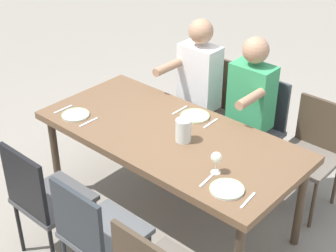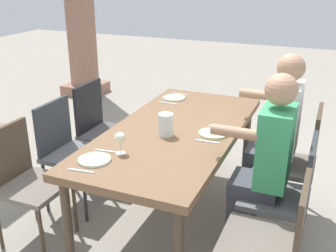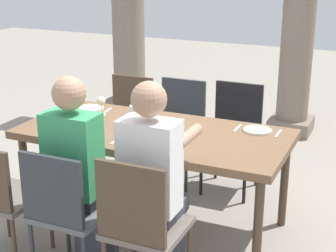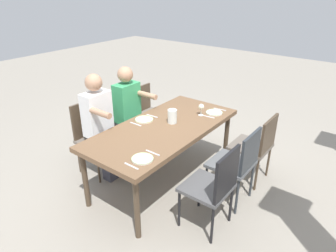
{
  "view_description": "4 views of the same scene",
  "coord_description": "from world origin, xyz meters",
  "px_view_note": "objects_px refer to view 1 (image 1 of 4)",
  "views": [
    {
      "loc": [
        -2.05,
        2.32,
        2.63
      ],
      "look_at": [
        -0.07,
        0.09,
        0.88
      ],
      "focal_mm": 54.32,
      "sensor_mm": 36.0,
      "label": 1
    },
    {
      "loc": [
        -2.63,
        -1.04,
        1.9
      ],
      "look_at": [
        0.01,
        0.06,
        0.76
      ],
      "focal_mm": 42.98,
      "sensor_mm": 36.0,
      "label": 2
    },
    {
      "loc": [
        1.57,
        -3.26,
        2.01
      ],
      "look_at": [
        0.11,
        -0.0,
        0.81
      ],
      "focal_mm": 56.47,
      "sensor_mm": 36.0,
      "label": 3
    },
    {
      "loc": [
        2.48,
        1.96,
        2.28
      ],
      "look_at": [
        0.01,
        0.07,
        0.79
      ],
      "focal_mm": 32.32,
      "sensor_mm": 36.0,
      "label": 4
    }
  ],
  "objects_px": {
    "chair_mid_north": "(95,232)",
    "water_pitcher": "(183,132)",
    "dining_table": "(169,140)",
    "chair_east_north": "(43,196)",
    "plate_0": "(227,189)",
    "diner_woman_green": "(194,92)",
    "diner_man_white": "(246,112)",
    "plate_1": "(195,116)",
    "chair_east_south": "(207,103)",
    "chair_west_south": "(312,148)",
    "chair_mid_south": "(256,124)",
    "plate_2": "(76,115)",
    "wine_glass_0": "(216,158)"
  },
  "relations": [
    {
      "from": "chair_mid_south",
      "to": "water_pitcher",
      "type": "xyz_separation_m",
      "value": [
        0.04,
        0.9,
        0.32
      ]
    },
    {
      "from": "diner_man_white",
      "to": "plate_1",
      "type": "relative_size",
      "value": 5.82
    },
    {
      "from": "chair_west_south",
      "to": "plate_1",
      "type": "bearing_deg",
      "value": 39.28
    },
    {
      "from": "chair_mid_north",
      "to": "water_pitcher",
      "type": "height_order",
      "value": "water_pitcher"
    },
    {
      "from": "diner_woman_green",
      "to": "water_pitcher",
      "type": "xyz_separation_m",
      "value": [
        -0.48,
        0.72,
        0.12
      ]
    },
    {
      "from": "water_pitcher",
      "to": "plate_1",
      "type": "bearing_deg",
      "value": -64.3
    },
    {
      "from": "dining_table",
      "to": "chair_east_north",
      "type": "xyz_separation_m",
      "value": [
        0.34,
        0.88,
        -0.17
      ]
    },
    {
      "from": "chair_west_south",
      "to": "plate_0",
      "type": "xyz_separation_m",
      "value": [
        -0.0,
        1.15,
        0.26
      ]
    },
    {
      "from": "plate_0",
      "to": "wine_glass_0",
      "type": "distance_m",
      "value": 0.21
    },
    {
      "from": "plate_0",
      "to": "plate_1",
      "type": "xyz_separation_m",
      "value": [
        0.71,
        -0.57,
        -0.0
      ]
    },
    {
      "from": "chair_west_south",
      "to": "wine_glass_0",
      "type": "height_order",
      "value": "wine_glass_0"
    },
    {
      "from": "plate_1",
      "to": "plate_2",
      "type": "xyz_separation_m",
      "value": [
        0.68,
        0.59,
        0.0
      ]
    },
    {
      "from": "chair_east_south",
      "to": "plate_1",
      "type": "relative_size",
      "value": 4.15
    },
    {
      "from": "chair_east_north",
      "to": "diner_woman_green",
      "type": "relative_size",
      "value": 0.69
    },
    {
      "from": "plate_0",
      "to": "water_pitcher",
      "type": "relative_size",
      "value": 1.29
    },
    {
      "from": "chair_east_north",
      "to": "wine_glass_0",
      "type": "xyz_separation_m",
      "value": [
        -0.88,
        -0.71,
        0.34
      ]
    },
    {
      "from": "chair_mid_south",
      "to": "plate_1",
      "type": "relative_size",
      "value": 3.98
    },
    {
      "from": "dining_table",
      "to": "water_pitcher",
      "type": "distance_m",
      "value": 0.2
    },
    {
      "from": "chair_west_south",
      "to": "wine_glass_0",
      "type": "xyz_separation_m",
      "value": [
        0.16,
        1.05,
        0.36
      ]
    },
    {
      "from": "chair_mid_north",
      "to": "plate_0",
      "type": "relative_size",
      "value": 4.24
    },
    {
      "from": "diner_woman_green",
      "to": "plate_2",
      "type": "distance_m",
      "value": 1.05
    },
    {
      "from": "plate_0",
      "to": "water_pitcher",
      "type": "distance_m",
      "value": 0.62
    },
    {
      "from": "chair_mid_south",
      "to": "plate_0",
      "type": "relative_size",
      "value": 4.2
    },
    {
      "from": "chair_east_south",
      "to": "water_pitcher",
      "type": "xyz_separation_m",
      "value": [
        -0.48,
        0.9,
        0.3
      ]
    },
    {
      "from": "diner_man_white",
      "to": "water_pitcher",
      "type": "distance_m",
      "value": 0.73
    },
    {
      "from": "diner_man_white",
      "to": "chair_mid_south",
      "type": "bearing_deg",
      "value": -89.03
    },
    {
      "from": "chair_east_north",
      "to": "water_pitcher",
      "type": "bearing_deg",
      "value": -119.06
    },
    {
      "from": "plate_1",
      "to": "chair_east_north",
      "type": "bearing_deg",
      "value": 74.39
    },
    {
      "from": "dining_table",
      "to": "chair_east_south",
      "type": "relative_size",
      "value": 2.09
    },
    {
      "from": "dining_table",
      "to": "chair_mid_north",
      "type": "relative_size",
      "value": 2.16
    },
    {
      "from": "plate_2",
      "to": "chair_mid_north",
      "type": "bearing_deg",
      "value": 145.91
    },
    {
      "from": "plate_1",
      "to": "chair_mid_south",
      "type": "bearing_deg",
      "value": -107.99
    },
    {
      "from": "chair_east_north",
      "to": "plate_0",
      "type": "bearing_deg",
      "value": -149.54
    },
    {
      "from": "chair_east_north",
      "to": "diner_woman_green",
      "type": "height_order",
      "value": "diner_woman_green"
    },
    {
      "from": "dining_table",
      "to": "chair_east_north",
      "type": "distance_m",
      "value": 0.96
    },
    {
      "from": "chair_mid_north",
      "to": "chair_east_north",
      "type": "bearing_deg",
      "value": 0.4
    },
    {
      "from": "chair_east_north",
      "to": "wine_glass_0",
      "type": "distance_m",
      "value": 1.18
    },
    {
      "from": "diner_man_white",
      "to": "water_pitcher",
      "type": "bearing_deg",
      "value": 86.79
    },
    {
      "from": "chair_west_south",
      "to": "water_pitcher",
      "type": "height_order",
      "value": "water_pitcher"
    },
    {
      "from": "diner_woman_green",
      "to": "diner_man_white",
      "type": "height_order",
      "value": "diner_woman_green"
    },
    {
      "from": "chair_mid_north",
      "to": "plate_1",
      "type": "relative_size",
      "value": 4.01
    },
    {
      "from": "dining_table",
      "to": "chair_east_south",
      "type": "height_order",
      "value": "chair_east_south"
    },
    {
      "from": "chair_mid_north",
      "to": "diner_man_white",
      "type": "xyz_separation_m",
      "value": [
        -0.0,
        -1.58,
        0.17
      ]
    },
    {
      "from": "dining_table",
      "to": "chair_mid_south",
      "type": "xyz_separation_m",
      "value": [
        -0.18,
        -0.88,
        -0.18
      ]
    },
    {
      "from": "plate_0",
      "to": "water_pitcher",
      "type": "bearing_deg",
      "value": -24.48
    },
    {
      "from": "diner_woman_green",
      "to": "diner_man_white",
      "type": "distance_m",
      "value": 0.52
    },
    {
      "from": "chair_east_north",
      "to": "diner_man_white",
      "type": "height_order",
      "value": "diner_man_white"
    },
    {
      "from": "plate_0",
      "to": "plate_2",
      "type": "distance_m",
      "value": 1.39
    },
    {
      "from": "chair_mid_north",
      "to": "chair_east_south",
      "type": "distance_m",
      "value": 1.83
    },
    {
      "from": "wine_glass_0",
      "to": "chair_mid_north",
      "type": "bearing_deg",
      "value": 63.04
    }
  ]
}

